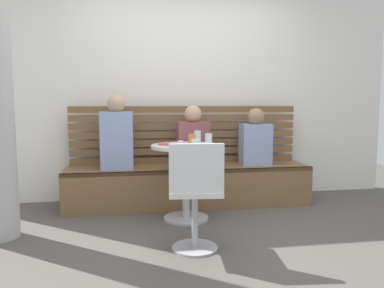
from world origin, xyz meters
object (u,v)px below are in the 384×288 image
(phone_on_table, at_px, (200,146))
(cup_glass_short, at_px, (196,144))
(person_child_middle, at_px, (193,140))
(cup_glass_tall, at_px, (197,136))
(booth_bench, at_px, (189,186))
(cafe_table, at_px, (186,167))
(person_child_left, at_px, (255,140))
(person_adult, at_px, (117,136))
(white_chair, at_px, (195,193))
(cup_tumbler_orange, at_px, (192,139))
(cup_espresso_small, at_px, (181,144))
(cup_water_clear, at_px, (209,139))
(plate_small, at_px, (167,144))

(phone_on_table, bearing_deg, cup_glass_short, -126.93)
(person_child_middle, relative_size, cup_glass_tall, 5.67)
(booth_bench, xyz_separation_m, cup_glass_short, (-0.06, -0.79, 0.56))
(cafe_table, bearing_deg, person_child_left, 30.86)
(person_adult, xyz_separation_m, phone_on_table, (0.78, -0.65, -0.05))
(person_child_left, height_order, phone_on_table, person_child_left)
(white_chair, bearing_deg, cup_tumbler_orange, 82.39)
(booth_bench, height_order, cup_espresso_small, cup_espresso_small)
(booth_bench, distance_m, cup_glass_short, 0.97)
(white_chair, relative_size, cup_glass_short, 10.63)
(person_adult, distance_m, cup_tumbler_orange, 0.85)
(cup_water_clear, relative_size, phone_on_table, 0.79)
(cup_espresso_small, relative_size, cup_glass_short, 0.70)
(plate_small, bearing_deg, cup_tumbler_orange, 5.59)
(person_child_left, height_order, cup_glass_short, person_child_left)
(plate_small, distance_m, phone_on_table, 0.36)
(cafe_table, xyz_separation_m, white_chair, (-0.05, -0.81, -0.05))
(cup_water_clear, distance_m, cup_tumbler_orange, 0.17)
(phone_on_table, bearing_deg, cup_water_clear, 45.76)
(booth_bench, xyz_separation_m, person_child_middle, (0.04, -0.03, 0.52))
(person_child_left, bearing_deg, person_child_middle, -176.64)
(cup_glass_tall, height_order, cup_glass_short, cup_glass_tall)
(cafe_table, distance_m, cup_water_clear, 0.35)
(person_child_left, relative_size, person_child_middle, 0.95)
(cup_tumbler_orange, xyz_separation_m, cup_glass_short, (-0.02, -0.34, -0.01))
(cup_water_clear, xyz_separation_m, cup_tumbler_orange, (-0.15, 0.09, -0.01))
(person_child_left, relative_size, cup_glass_short, 8.08)
(person_adult, distance_m, cup_water_clear, 1.03)
(cup_glass_tall, distance_m, cup_tumbler_orange, 0.19)
(cup_espresso_small, height_order, cup_glass_short, cup_glass_short)
(booth_bench, distance_m, cup_tumbler_orange, 0.73)
(phone_on_table, bearing_deg, cafe_table, 114.73)
(cafe_table, height_order, cup_glass_short, cup_glass_short)
(cup_glass_tall, xyz_separation_m, cup_tumbler_orange, (-0.08, -0.17, -0.01))
(plate_small, bearing_deg, cup_glass_short, -54.11)
(cup_glass_tall, height_order, phone_on_table, cup_glass_tall)
(booth_bench, height_order, plate_small, plate_small)
(person_child_left, bearing_deg, booth_bench, -179.11)
(person_adult, height_order, phone_on_table, person_adult)
(cup_glass_tall, relative_size, plate_small, 0.71)
(person_child_middle, distance_m, cup_espresso_small, 0.65)
(white_chair, height_order, plate_small, white_chair)
(cup_water_clear, bearing_deg, plate_small, 171.26)
(booth_bench, height_order, cafe_table, cafe_table)
(person_child_middle, relative_size, phone_on_table, 4.86)
(plate_small, bearing_deg, white_chair, -81.07)
(person_child_middle, height_order, cup_glass_tall, person_child_middle)
(cup_espresso_small, bearing_deg, booth_bench, 74.56)
(white_chair, xyz_separation_m, cup_glass_tall, (0.20, 1.04, 0.34))
(white_chair, xyz_separation_m, person_adult, (-0.63, 1.29, 0.33))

